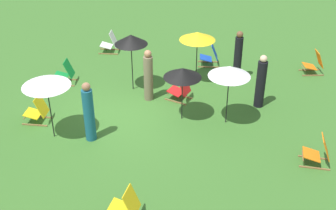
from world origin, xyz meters
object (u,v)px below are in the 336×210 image
deckchair_6 (180,89)px  deckchair_5 (318,152)px  deckchair_4 (126,207)px  deckchair_7 (314,64)px  deckchair_8 (210,56)px  umbrella_4 (197,36)px  deckchair_3 (65,73)px  deckchair_0 (110,43)px  person_0 (238,57)px  umbrella_0 (230,71)px  umbrella_2 (131,40)px  umbrella_1 (46,83)px  person_1 (148,76)px  umbrella_3 (183,73)px  person_3 (261,82)px  deckchair_9 (37,111)px  person_2 (89,113)px

deckchair_6 → deckchair_5: bearing=74.9°
deckchair_4 → deckchair_7: 9.31m
deckchair_8 → umbrella_4: umbrella_4 is taller
deckchair_3 → deckchair_4: size_ratio=1.00×
deckchair_8 → deckchair_0: bearing=-103.8°
person_0 → deckchair_4: bearing=159.4°
umbrella_0 → umbrella_2: umbrella_2 is taller
umbrella_1 → umbrella_2: bearing=158.2°
umbrella_0 → person_1: 2.81m
deckchair_4 → deckchair_8: 8.13m
deckchair_6 → deckchair_8: same height
umbrella_3 → person_3: person_3 is taller
umbrella_1 → umbrella_3: umbrella_1 is taller
deckchair_7 → deckchair_9: 9.46m
deckchair_3 → person_1: (0.34, 3.02, 0.44)m
umbrella_2 → deckchair_7: bearing=114.9°
deckchair_9 → umbrella_4: (-3.67, 3.95, 1.27)m
umbrella_0 → umbrella_1: (1.91, -4.53, 0.03)m
deckchair_8 → person_3: size_ratio=0.49×
deckchair_5 → person_1: 5.52m
umbrella_2 → person_3: (0.07, 4.11, -0.94)m
deckchair_6 → person_0: person_0 is taller
person_3 → umbrella_1: bearing=-81.8°
deckchair_6 → umbrella_4: size_ratio=0.48×
person_0 → person_1: person_0 is taller
umbrella_2 → person_1: 1.28m
umbrella_0 → person_2: size_ratio=1.04×
person_2 → deckchair_5: bearing=134.4°
person_1 → deckchair_9: bearing=95.5°
umbrella_3 → person_2: (1.64, -2.19, -0.67)m
person_0 → person_2: 5.72m
deckchair_8 → umbrella_3: umbrella_3 is taller
deckchair_4 → deckchair_8: same height
umbrella_0 → umbrella_3: 1.31m
deckchair_3 → umbrella_4: umbrella_4 is taller
deckchair_9 → umbrella_2: bearing=134.3°
deckchair_4 → umbrella_4: (-6.76, 0.19, 1.27)m
deckchair_9 → umbrella_4: 5.54m
umbrella_2 → deckchair_4: bearing=16.8°
deckchair_0 → deckchair_9: 5.22m
person_1 → deckchair_5: bearing=-144.5°
umbrella_0 → deckchair_6: bearing=-120.9°
deckchair_3 → person_2: bearing=26.2°
deckchair_7 → person_3: bearing=-48.2°
deckchair_8 → deckchair_3: bearing=-71.0°
deckchair_9 → deckchair_3: bearing=179.3°
deckchair_0 → deckchair_8: size_ratio=0.99×
deckchair_9 → umbrella_2: umbrella_2 is taller
deckchair_5 → person_3: bearing=-149.9°
umbrella_3 → person_1: size_ratio=0.98×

